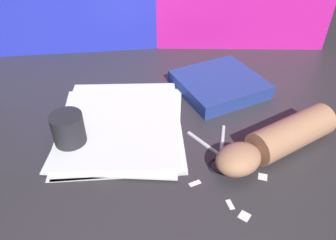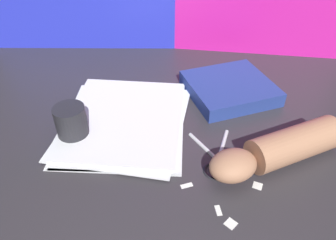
{
  "view_description": "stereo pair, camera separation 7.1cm",
  "coord_description": "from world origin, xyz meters",
  "px_view_note": "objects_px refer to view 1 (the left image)",
  "views": [
    {
      "loc": [
        -0.04,
        -0.59,
        0.5
      ],
      "look_at": [
        -0.01,
        -0.04,
        0.06
      ],
      "focal_mm": 35.0,
      "sensor_mm": 36.0,
      "label": 1
    },
    {
      "loc": [
        0.03,
        -0.59,
        0.5
      ],
      "look_at": [
        -0.01,
        -0.04,
        0.06
      ],
      "focal_mm": 35.0,
      "sensor_mm": 36.0,
      "label": 2
    }
  ],
  "objects_px": {
    "paper_stack": "(121,124)",
    "scissors": "(222,156)",
    "mug": "(69,131)",
    "hand_forearm": "(278,140)",
    "book_closed": "(219,84)"
  },
  "relations": [
    {
      "from": "scissors",
      "to": "hand_forearm",
      "type": "bearing_deg",
      "value": 5.22
    },
    {
      "from": "book_closed",
      "to": "scissors",
      "type": "distance_m",
      "value": 0.27
    },
    {
      "from": "scissors",
      "to": "hand_forearm",
      "type": "relative_size",
      "value": 0.54
    },
    {
      "from": "hand_forearm",
      "to": "paper_stack",
      "type": "bearing_deg",
      "value": 162.76
    },
    {
      "from": "book_closed",
      "to": "mug",
      "type": "bearing_deg",
      "value": -149.82
    },
    {
      "from": "scissors",
      "to": "hand_forearm",
      "type": "xyz_separation_m",
      "value": [
        0.12,
        0.01,
        0.03
      ]
    },
    {
      "from": "mug",
      "to": "book_closed",
      "type": "bearing_deg",
      "value": 30.18
    },
    {
      "from": "paper_stack",
      "to": "book_closed",
      "type": "height_order",
      "value": "book_closed"
    },
    {
      "from": "book_closed",
      "to": "scissors",
      "type": "relative_size",
      "value": 1.72
    },
    {
      "from": "scissors",
      "to": "hand_forearm",
      "type": "height_order",
      "value": "hand_forearm"
    },
    {
      "from": "mug",
      "to": "scissors",
      "type": "bearing_deg",
      "value": -9.21
    },
    {
      "from": "paper_stack",
      "to": "scissors",
      "type": "xyz_separation_m",
      "value": [
        0.22,
        -0.12,
        -0.0
      ]
    },
    {
      "from": "paper_stack",
      "to": "scissors",
      "type": "distance_m",
      "value": 0.25
    },
    {
      "from": "paper_stack",
      "to": "mug",
      "type": "bearing_deg",
      "value": -148.79
    },
    {
      "from": "scissors",
      "to": "paper_stack",
      "type": "bearing_deg",
      "value": 152.42
    }
  ]
}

